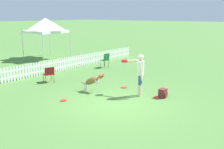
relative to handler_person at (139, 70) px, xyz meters
The scene contains 11 objects.
ground_plane 1.81m from the handler_person, behind, with size 240.00×240.00×0.00m, color #4C7A38.
handler_person is the anchor object (origin of this frame).
leaping_dog 2.07m from the handler_person, 113.34° to the left, with size 0.61×1.13×0.85m.
frisbee_near_handler 3.22m from the handler_person, 141.30° to the left, with size 0.26×0.26×0.02m.
frisbee_near_dog 1.64m from the handler_person, 64.86° to the left, with size 0.26×0.26×0.02m.
frisbee_midfield 1.31m from the handler_person, 70.35° to the right, with size 0.26×0.26×0.02m.
backpack_on_grass 1.34m from the handler_person, 66.43° to the right, with size 0.31×0.29×0.36m.
picket_fence 6.31m from the handler_person, 103.38° to the left, with size 18.81×0.04×0.75m.
folding_chair_blue_left 5.77m from the handler_person, 54.03° to the left, with size 0.49×0.52×0.91m.
folding_chair_center 4.68m from the handler_person, 102.83° to the left, with size 0.60×0.61×0.78m.
canopy_tent_main 10.83m from the handler_person, 72.77° to the left, with size 2.52×2.52×3.01m.
Camera 1 is at (-6.83, -5.38, 3.23)m, focal length 40.00 mm.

